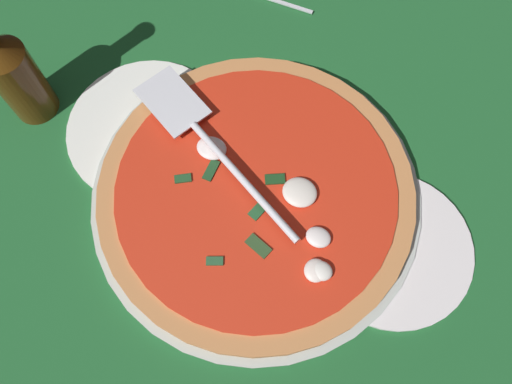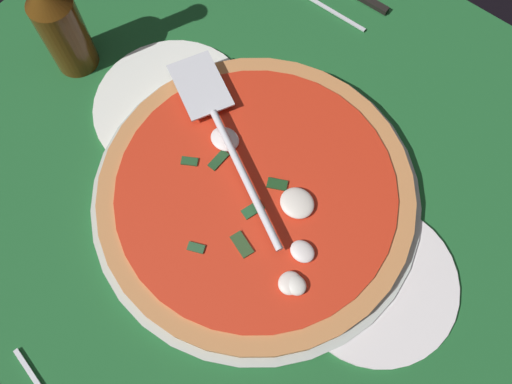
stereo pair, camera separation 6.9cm
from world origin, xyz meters
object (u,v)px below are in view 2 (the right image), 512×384
object	(u,v)px
dinner_plate_left	(173,106)
dinner_plate_right	(374,282)
pizza_server	(223,132)
beer_bottle	(60,24)
pizza	(256,193)

from	to	relation	value
dinner_plate_left	dinner_plate_right	distance (cm)	37.97
pizza_server	dinner_plate_left	bearing A→B (deg)	25.90
dinner_plate_left	beer_bottle	xyz separation A→B (cm)	(-16.76, -3.02, 8.24)
pizza	dinner_plate_right	bearing A→B (deg)	1.45
dinner_plate_left	dinner_plate_right	xyz separation A→B (cm)	(37.86, -2.95, 0.00)
dinner_plate_left	pizza_server	distance (cm)	11.07
pizza_server	beer_bottle	xyz separation A→B (cm)	(-26.96, -2.85, 3.94)
dinner_plate_right	pizza	world-z (taller)	pizza
beer_bottle	pizza	bearing A→B (deg)	-0.67
dinner_plate_right	pizza_server	distance (cm)	28.13
dinner_plate_left	pizza	distance (cm)	19.09
pizza	beer_bottle	xyz separation A→B (cm)	(-35.45, 0.41, 6.43)
pizza	pizza_server	world-z (taller)	pizza_server
dinner_plate_right	pizza	xyz separation A→B (cm)	(-19.17, -0.49, 1.82)
dinner_plate_right	pizza_server	world-z (taller)	pizza_server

